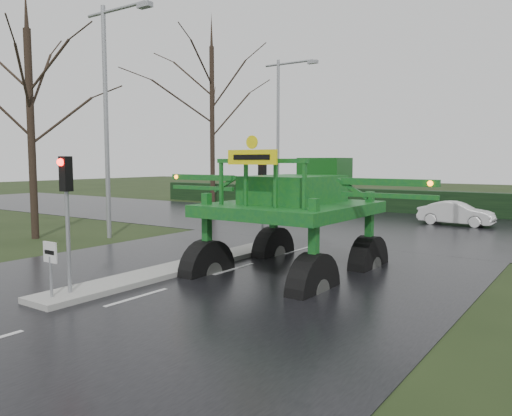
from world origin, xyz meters
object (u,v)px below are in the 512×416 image
Objects in this scene: keep_left_sign at (50,260)px; street_light_left_near at (110,101)px; traffic_signal_near at (66,195)px; crop_sprayer at (212,193)px; street_light_left_far at (282,121)px; white_sedan at (455,225)px; traffic_signal_mid at (262,182)px.

street_light_left_near is at bearing 132.59° from keep_left_sign.
traffic_signal_near is 4.47m from crop_sprayer.
street_light_left_near is (-6.89, 7.50, 4.93)m from keep_left_sign.
street_light_left_far reaches higher than white_sedan.
white_sedan is at bearing 78.20° from crop_sprayer.
crop_sprayer reaches higher than keep_left_sign.
traffic_signal_near is at bearing 90.00° from keep_left_sign.
street_light_left_near is at bearing 134.53° from traffic_signal_near.
traffic_signal_mid is 4.24m from crop_sprayer.
street_light_left_near reaches higher than traffic_signal_mid.
traffic_signal_mid is 0.93× the size of white_sedan.
keep_left_sign is at bearing -90.00° from traffic_signal_near.
crop_sprayer is at bearing 79.05° from keep_left_sign.
street_light_left_far reaches higher than traffic_signal_mid.
crop_sprayer is (0.94, 4.86, 1.37)m from keep_left_sign.
traffic_signal_near is 0.93× the size of white_sedan.
traffic_signal_mid is (0.00, 8.50, 0.00)m from traffic_signal_near.
keep_left_sign is at bearing 169.69° from white_sedan.
street_light_left_near is 1.00× the size of street_light_left_far.
street_light_left_near reaches higher than crop_sprayer.
white_sedan is at bearing -3.81° from street_light_left_far.
street_light_left_near is at bearing -167.79° from traffic_signal_mid.
crop_sprayer is at bearing -18.63° from street_light_left_near.
street_light_left_far is (-6.89, 21.50, 4.93)m from keep_left_sign.
traffic_signal_mid is 0.38× the size of crop_sprayer.
keep_left_sign is 0.36× the size of white_sedan.
keep_left_sign is 1.61m from traffic_signal_near.
crop_sprayer is (7.83, -2.64, -3.57)m from street_light_left_near.
traffic_signal_near is at bearing 169.41° from white_sedan.
keep_left_sign is at bearing -47.41° from street_light_left_near.
street_light_left_far is (0.00, 14.00, 0.00)m from street_light_left_near.
street_light_left_near is at bearing 141.22° from white_sedan.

